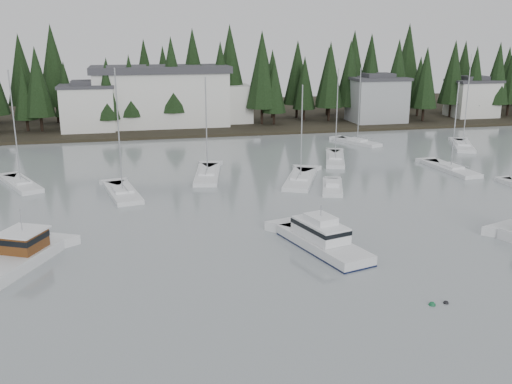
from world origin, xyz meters
TOP-DOWN VIEW (x-y plane):
  - ground at (0.00, 0.00)m, footprint 260.00×260.00m
  - far_shore_land at (0.00, 97.00)m, footprint 240.00×54.00m
  - conifer_treeline at (0.00, 86.00)m, footprint 200.00×22.00m
  - house_west at (-18.00, 79.00)m, footprint 9.54×7.42m
  - house_east_a at (36.00, 78.00)m, footprint 10.60×8.48m
  - house_east_b at (58.00, 80.00)m, footprint 9.54×7.42m
  - harbor_inn at (-2.96, 82.34)m, footprint 29.50×11.50m
  - lobster_boat_brown at (-20.28, 17.82)m, footprint 7.37×10.16m
  - cabin_cruiser_center at (3.96, 16.55)m, footprint 5.65×10.42m
  - sailboat_0 at (29.25, 39.28)m, footprint 3.35×9.76m
  - sailboat_2 at (-12.17, 36.74)m, footprint 4.48×9.56m
  - sailboat_3 at (24.66, 59.50)m, footprint 5.66×8.73m
  - sailboat_4 at (-1.92, 43.02)m, footprint 4.80×11.02m
  - sailboat_5 at (-23.74, 43.20)m, footprint 6.17×9.51m
  - sailboat_6 at (39.44, 52.97)m, footprint 6.57×10.04m
  - sailboat_7 at (8.68, 38.23)m, footprint 6.97×10.75m
  - sailboat_8 at (16.73, 48.23)m, footprint 5.87×10.84m
  - runabout_1 at (11.10, 33.79)m, footprint 4.36×7.25m
  - mooring_buoy_green at (7.68, 5.31)m, footprint 0.47×0.47m
  - mooring_buoy_dark at (8.71, 5.35)m, footprint 0.37×0.37m

SIDE VIEW (x-z plane):
  - ground at x=0.00m, z-range 0.00..0.00m
  - far_shore_land at x=0.00m, z-range -0.50..0.50m
  - conifer_treeline at x=0.00m, z-range -10.00..10.00m
  - mooring_buoy_green at x=7.68m, z-range -0.23..0.23m
  - mooring_buoy_dark at x=8.71m, z-range -0.18..0.18m
  - sailboat_7 at x=8.68m, z-range -5.95..6.05m
  - sailboat_4 at x=-1.92m, z-range -6.29..6.41m
  - sailboat_0 at x=29.25m, z-range -5.88..6.00m
  - sailboat_8 at x=16.73m, z-range -6.50..6.64m
  - sailboat_3 at x=24.66m, z-range -6.18..6.33m
  - sailboat_2 at x=-12.17m, z-range -7.04..7.20m
  - sailboat_6 at x=39.44m, z-range -7.25..7.42m
  - sailboat_5 at x=-23.74m, z-range -6.82..6.99m
  - runabout_1 at x=11.10m, z-range -0.58..0.84m
  - lobster_boat_brown at x=-20.28m, z-range -1.86..2.95m
  - cabin_cruiser_center at x=3.96m, z-range -1.50..2.78m
  - house_east_b at x=58.00m, z-range 0.28..8.53m
  - house_west at x=-18.00m, z-range 0.28..9.03m
  - house_east_a at x=36.00m, z-range 0.28..9.53m
  - harbor_inn at x=-2.96m, z-range 0.33..11.23m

